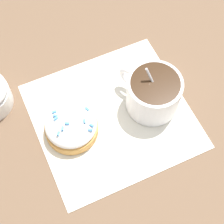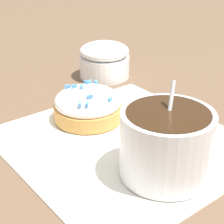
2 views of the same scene
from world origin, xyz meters
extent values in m
plane|color=brown|center=(0.00, 0.00, 0.00)|extent=(3.00, 3.00, 0.00)
cube|color=white|center=(0.00, 0.00, 0.00)|extent=(0.27, 0.25, 0.00)
cylinder|color=white|center=(-0.07, 0.01, 0.04)|extent=(0.09, 0.09, 0.07)
cylinder|color=#331E0F|center=(-0.07, 0.01, 0.07)|extent=(0.08, 0.08, 0.01)
torus|color=white|center=(-0.05, -0.04, 0.04)|extent=(0.03, 0.04, 0.04)
ellipsoid|color=silver|center=(-0.06, -0.02, 0.01)|extent=(0.03, 0.03, 0.01)
cylinder|color=silver|center=(-0.07, 0.01, 0.06)|extent=(0.03, 0.04, 0.09)
cylinder|color=#D19347|center=(0.07, 0.00, 0.01)|extent=(0.09, 0.09, 0.02)
ellipsoid|color=white|center=(0.07, 0.00, 0.03)|extent=(0.09, 0.09, 0.03)
cube|color=#4C99EA|center=(0.04, 0.02, 0.04)|extent=(0.01, 0.01, 0.00)
cube|color=#4C99EA|center=(0.05, 0.01, 0.04)|extent=(0.00, 0.01, 0.00)
cube|color=#4C99EA|center=(0.10, 0.01, 0.04)|extent=(0.01, 0.01, 0.00)
cube|color=#4C99EA|center=(0.08, 0.01, 0.05)|extent=(0.01, 0.01, 0.00)
cube|color=#4C99EA|center=(0.04, -0.01, 0.04)|extent=(0.01, 0.01, 0.00)
cube|color=#4C99EA|center=(0.09, 0.01, 0.05)|extent=(0.01, 0.01, 0.00)
cube|color=#4C99EA|center=(0.09, -0.02, 0.04)|extent=(0.01, 0.01, 0.00)
cube|color=#4C99EA|center=(0.09, -0.03, 0.04)|extent=(0.01, 0.00, 0.00)
cube|color=#4C99EA|center=(0.05, 0.03, 0.04)|extent=(0.01, 0.01, 0.00)
cube|color=#4C99EA|center=(0.09, -0.01, 0.04)|extent=(0.01, 0.01, 0.00)
cylinder|color=white|center=(0.19, -0.11, 0.02)|extent=(0.08, 0.08, 0.04)
ellipsoid|color=white|center=(0.19, -0.11, 0.04)|extent=(0.08, 0.08, 0.03)
camera|label=1|loc=(0.12, 0.27, 0.58)|focal=60.00mm
camera|label=2|loc=(-0.29, 0.24, 0.23)|focal=60.00mm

